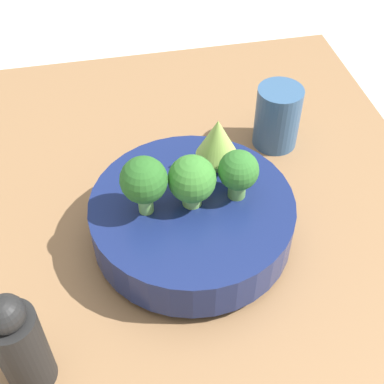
% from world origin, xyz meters
% --- Properties ---
extents(ground_plane, '(6.00, 6.00, 0.00)m').
position_xyz_m(ground_plane, '(0.00, 0.00, 0.00)').
color(ground_plane, silver).
extents(table, '(0.99, 0.69, 0.03)m').
position_xyz_m(table, '(0.00, 0.00, 0.02)').
color(table, olive).
rests_on(table, ground_plane).
extents(bowl, '(0.27, 0.27, 0.07)m').
position_xyz_m(bowl, '(-0.01, -0.04, 0.07)').
color(bowl, navy).
rests_on(bowl, table).
extents(broccoli_floret_center, '(0.06, 0.06, 0.07)m').
position_xyz_m(broccoli_floret_center, '(-0.01, -0.04, 0.15)').
color(broccoli_floret_center, '#7AB256').
rests_on(broccoli_floret_center, bowl).
extents(broccoli_floret_back, '(0.05, 0.05, 0.07)m').
position_xyz_m(broccoli_floret_back, '(-0.01, 0.02, 0.15)').
color(broccoli_floret_back, '#609347').
rests_on(broccoli_floret_back, bowl).
extents(romanesco_piece_far, '(0.06, 0.06, 0.08)m').
position_xyz_m(romanesco_piece_far, '(-0.07, 0.01, 0.16)').
color(romanesco_piece_far, '#7AB256').
rests_on(romanesco_piece_far, bowl).
extents(broccoli_floret_front, '(0.06, 0.06, 0.08)m').
position_xyz_m(broccoli_floret_front, '(-0.01, -0.09, 0.16)').
color(broccoli_floret_front, '#7AB256').
rests_on(broccoli_floret_front, bowl).
extents(cup, '(0.07, 0.07, 0.10)m').
position_xyz_m(cup, '(-0.18, 0.14, 0.08)').
color(cup, '#33567F').
rests_on(cup, table).
extents(pepper_mill, '(0.05, 0.05, 0.15)m').
position_xyz_m(pepper_mill, '(0.15, -0.25, 0.10)').
color(pepper_mill, black).
rests_on(pepper_mill, table).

